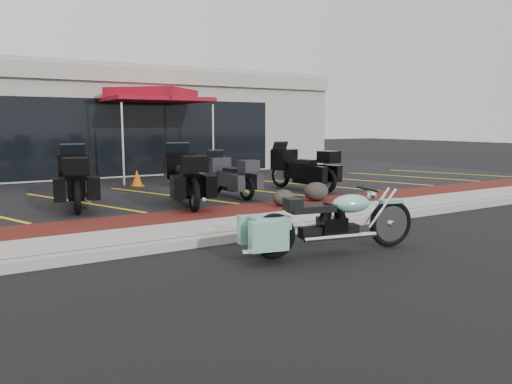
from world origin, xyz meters
TOP-DOWN VIEW (x-y plane):
  - ground at (0.00, 0.00)m, footprint 90.00×90.00m
  - curb at (0.00, 0.90)m, footprint 24.00×0.25m
  - sidewalk at (0.00, 1.60)m, footprint 24.00×1.20m
  - mulch_bed at (0.00, 2.80)m, footprint 24.00×1.20m
  - upper_lot at (0.00, 8.20)m, footprint 26.00×9.60m
  - dealership_building at (0.00, 14.47)m, footprint 18.00×8.16m
  - boulder_mid at (1.55, 2.68)m, footprint 0.51×0.43m
  - boulder_right at (2.64, 2.92)m, footprint 0.62×0.52m
  - hero_cruiser at (1.25, -0.79)m, footprint 2.93×1.27m
  - touring_black_front at (-2.29, 5.66)m, footprint 1.28×2.47m
  - touring_black_mid at (-0.09, 4.72)m, footprint 1.38×2.52m
  - touring_grey at (1.17, 5.25)m, footprint 0.89×2.03m
  - touring_black_rear at (3.34, 5.45)m, footprint 1.33×2.41m
  - traffic_cone at (-0.08, 7.93)m, footprint 0.34×0.34m
  - popup_canopy at (1.14, 9.83)m, footprint 3.30×3.30m

SIDE VIEW (x-z plane):
  - ground at x=0.00m, z-range 0.00..0.00m
  - curb at x=0.00m, z-range 0.00..0.15m
  - sidewalk at x=0.00m, z-range 0.00..0.15m
  - upper_lot at x=0.00m, z-range 0.00..0.15m
  - mulch_bed at x=0.00m, z-range 0.00..0.16m
  - boulder_mid at x=1.55m, z-range 0.16..0.52m
  - boulder_right at x=2.64m, z-range 0.16..0.60m
  - traffic_cone at x=-0.08m, z-range 0.15..0.63m
  - hero_cruiser at x=1.25m, z-range 0.00..1.00m
  - touring_grey at x=1.17m, z-range 0.15..1.30m
  - touring_black_rear at x=3.34m, z-range 0.15..1.48m
  - touring_black_front at x=-2.29m, z-range 0.15..1.52m
  - touring_black_mid at x=-0.09m, z-range 0.15..1.54m
  - dealership_building at x=0.00m, z-range 0.01..4.01m
  - popup_canopy at x=1.14m, z-range 1.36..4.32m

